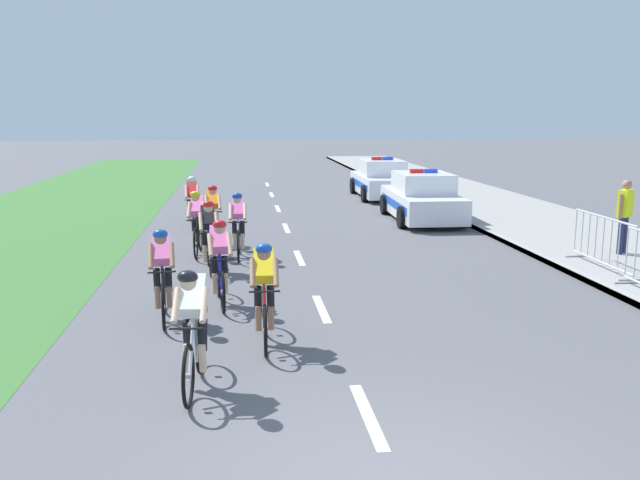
% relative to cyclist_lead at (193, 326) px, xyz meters
% --- Properties ---
extents(sidewalk_slab, '(4.44, 60.00, 0.12)m').
position_rel_cyclist_lead_xyz_m(sidewalk_slab, '(9.43, 11.45, -0.73)').
color(sidewalk_slab, gray).
rests_on(sidewalk_slab, ground).
extents(kerb_edge, '(0.16, 60.00, 0.13)m').
position_rel_cyclist_lead_xyz_m(kerb_edge, '(7.29, 11.45, -0.72)').
color(kerb_edge, '#9E9E99').
rests_on(kerb_edge, ground).
extents(grass_verge, '(7.00, 60.00, 0.01)m').
position_rel_cyclist_lead_xyz_m(grass_verge, '(-5.61, 11.45, -0.78)').
color(grass_verge, '#3D7033').
rests_on(grass_verge, ground).
extents(lane_markings_centre, '(0.14, 29.60, 0.01)m').
position_rel_cyclist_lead_xyz_m(lane_markings_centre, '(1.91, 9.06, -0.78)').
color(lane_markings_centre, white).
rests_on(lane_markings_centre, ground).
extents(cyclist_lead, '(0.44, 1.72, 1.56)m').
position_rel_cyclist_lead_xyz_m(cyclist_lead, '(0.00, 0.00, 0.00)').
color(cyclist_lead, black).
rests_on(cyclist_lead, ground).
extents(cyclist_second, '(0.42, 1.72, 1.56)m').
position_rel_cyclist_lead_xyz_m(cyclist_second, '(0.89, 1.44, 0.00)').
color(cyclist_second, black).
rests_on(cyclist_second, ground).
extents(cyclist_third, '(0.45, 1.72, 1.56)m').
position_rel_cyclist_lead_xyz_m(cyclist_third, '(-0.65, 2.74, 0.00)').
color(cyclist_third, black).
rests_on(cyclist_third, ground).
extents(cyclist_fourth, '(0.45, 1.72, 1.56)m').
position_rel_cyclist_lead_xyz_m(cyclist_fourth, '(0.22, 3.50, 0.00)').
color(cyclist_fourth, black).
rests_on(cyclist_fourth, ground).
extents(cyclist_fifth, '(0.45, 1.72, 1.56)m').
position_rel_cyclist_lead_xyz_m(cyclist_fifth, '(-0.07, 5.98, 0.00)').
color(cyclist_fifth, black).
rests_on(cyclist_fifth, ground).
extents(cyclist_sixth, '(0.42, 1.72, 1.56)m').
position_rel_cyclist_lead_xyz_m(cyclist_sixth, '(0.54, 7.27, 0.00)').
color(cyclist_sixth, black).
rests_on(cyclist_sixth, ground).
extents(cyclist_seventh, '(0.44, 1.72, 1.56)m').
position_rel_cyclist_lead_xyz_m(cyclist_seventh, '(-0.08, 8.90, 0.00)').
color(cyclist_seventh, black).
rests_on(cyclist_seventh, ground).
extents(cyclist_eighth, '(0.43, 1.72, 1.56)m').
position_rel_cyclist_lead_xyz_m(cyclist_eighth, '(-0.40, 7.69, 0.00)').
color(cyclist_eighth, black).
rests_on(cyclist_eighth, ground).
extents(cyclist_ninth, '(0.44, 1.72, 1.56)m').
position_rel_cyclist_lead_xyz_m(cyclist_ninth, '(-0.75, 11.31, 0.00)').
color(cyclist_ninth, black).
rests_on(cyclist_ninth, ground).
extents(police_car_nearest, '(2.12, 4.46, 1.59)m').
position_rel_cyclist_lead_xyz_m(police_car_nearest, '(6.16, 11.93, -0.11)').
color(police_car_nearest, white).
rests_on(police_car_nearest, ground).
extents(police_car_second, '(2.06, 4.43, 1.59)m').
position_rel_cyclist_lead_xyz_m(police_car_second, '(6.16, 17.69, -0.11)').
color(police_car_second, white).
rests_on(police_car_second, ground).
extents(crowd_barrier_rear, '(0.54, 2.32, 1.07)m').
position_rel_cyclist_lead_xyz_m(crowd_barrier_rear, '(7.93, 4.79, -0.14)').
color(crowd_barrier_rear, '#B7BABF').
rests_on(crowd_barrier_rear, sidewalk_slab).
extents(spectator_closest, '(0.48, 0.38, 1.68)m').
position_rel_cyclist_lead_xyz_m(spectator_closest, '(9.15, 6.05, 0.30)').
color(spectator_closest, '#23284C').
rests_on(spectator_closest, sidewalk_slab).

